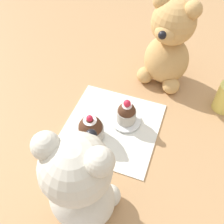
# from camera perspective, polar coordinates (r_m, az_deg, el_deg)

# --- Properties ---
(ground_plane) EXTENTS (4.00, 4.00, 0.00)m
(ground_plane) POSITION_cam_1_polar(r_m,az_deg,el_deg) (0.63, -0.00, -3.26)
(ground_plane) COLOR tan
(knitted_placemat) EXTENTS (0.22, 0.22, 0.01)m
(knitted_placemat) POSITION_cam_1_polar(r_m,az_deg,el_deg) (0.63, -0.00, -3.10)
(knitted_placemat) COLOR silver
(knitted_placemat) RESTS_ON ground_plane
(teddy_bear_cream) EXTENTS (0.12, 0.12, 0.23)m
(teddy_bear_cream) POSITION_cam_1_polar(r_m,az_deg,el_deg) (0.43, -6.92, -15.35)
(teddy_bear_cream) COLOR beige
(teddy_bear_cream) RESTS_ON ground_plane
(teddy_bear_tan) EXTENTS (0.14, 0.13, 0.24)m
(teddy_bear_tan) POSITION_cam_1_polar(r_m,az_deg,el_deg) (0.68, 12.20, 13.95)
(teddy_bear_tan) COLOR tan
(teddy_bear_tan) RESTS_ON ground_plane
(cupcake_near_cream_bear) EXTENTS (0.06, 0.06, 0.07)m
(cupcake_near_cream_bear) POSITION_cam_1_polar(r_m,az_deg,el_deg) (0.59, -4.65, -3.70)
(cupcake_near_cream_bear) COLOR #B2ADA3
(cupcake_near_cream_bear) RESTS_ON knitted_placemat
(saucer_plate) EXTENTS (0.07, 0.07, 0.01)m
(saucer_plate) POSITION_cam_1_polar(r_m,az_deg,el_deg) (0.63, 3.06, -1.85)
(saucer_plate) COLOR silver
(saucer_plate) RESTS_ON knitted_placemat
(cupcake_near_tan_bear) EXTENTS (0.05, 0.05, 0.07)m
(cupcake_near_tan_bear) POSITION_cam_1_polar(r_m,az_deg,el_deg) (0.61, 3.17, -0.21)
(cupcake_near_tan_bear) COLOR #B2ADA3
(cupcake_near_tan_bear) RESTS_ON saucer_plate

